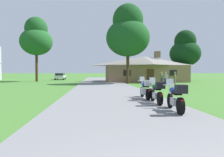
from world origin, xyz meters
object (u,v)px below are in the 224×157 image
Objects in this scene: motorcycle_blue_nearest_to_camera at (176,98)px; parked_white_suv_far_left at (60,76)px; motorcycle_blue_farthest_in_row at (146,90)px; tree_right_of_lodge at (185,50)px; motorcycle_green_second_in_row at (157,92)px; tree_left_far at (36,38)px; bystander_olive_shirt_near_lodge at (175,77)px; bystander_olive_shirt_by_tree at (162,78)px; bystander_gray_shirt_beside_signpost at (166,78)px; tree_by_lodge_front at (128,33)px.

motorcycle_blue_nearest_to_camera is 37.75m from parked_white_suv_far_left.
motorcycle_blue_farthest_in_row is 0.22× the size of tree_right_of_lodge.
motorcycle_blue_farthest_in_row is at bearing 95.70° from motorcycle_green_second_in_row.
tree_left_far is (-27.22, -1.21, 1.68)m from tree_right_of_lodge.
tree_left_far reaches higher than bystander_olive_shirt_near_lodge.
bystander_olive_shirt_by_tree is at bearing -52.15° from parked_white_suv_far_left.
motorcycle_green_second_in_row and motorcycle_blue_farthest_in_row have the same top height.
tree_right_of_lodge is at bearing -16.79° from parked_white_suv_far_left.
motorcycle_green_second_in_row is at bearing 99.20° from motorcycle_blue_nearest_to_camera.
bystander_olive_shirt_near_lodge is at bearing -5.56° from bystander_olive_shirt_by_tree.
bystander_olive_shirt_by_tree is at bearing -31.66° from tree_left_far.
bystander_gray_shirt_beside_signpost is (-1.91, -1.75, -0.02)m from bystander_olive_shirt_near_lodge.
motorcycle_green_second_in_row is 19.54m from tree_by_lodge_front.
motorcycle_green_second_in_row is at bearing -166.51° from bystander_olive_shirt_near_lodge.
tree_by_lodge_front reaches higher than motorcycle_blue_farthest_in_row.
tree_left_far is at bearing -109.52° from parked_white_suv_far_left.
tree_left_far is (-13.33, 28.16, 6.91)m from motorcycle_blue_nearest_to_camera.
tree_by_lodge_front reaches higher than bystander_gray_shirt_beside_signpost.
bystander_gray_shirt_beside_signpost is 0.15× the size of tree_by_lodge_front.
bystander_gray_shirt_beside_signpost is at bearing 71.29° from motorcycle_green_second_in_row.
parked_white_suv_far_left is (-10.66, 36.21, 0.16)m from motorcycle_blue_nearest_to_camera.
motorcycle_blue_nearest_to_camera is 0.19× the size of tree_by_lodge_front.
bystander_olive_shirt_by_tree is (5.09, 16.81, 0.33)m from motorcycle_blue_nearest_to_camera.
motorcycle_blue_farthest_in_row is at bearing -61.60° from tree_left_far.
motorcycle_blue_farthest_in_row is 17.87m from tree_by_lodge_front.
tree_left_far is at bearing 108.08° from bystander_olive_shirt_by_tree.
motorcycle_blue_farthest_in_row is 16.48m from bystander_olive_shirt_near_lodge.
tree_right_of_lodge is 27.30m from tree_left_far.
motorcycle_blue_nearest_to_camera is 1.00× the size of motorcycle_blue_farthest_in_row.
bystander_olive_shirt_by_tree is at bearing 154.62° from bystander_gray_shirt_beside_signpost.
bystander_olive_shirt_near_lodge is 0.15× the size of tree_by_lodge_front.
motorcycle_green_second_in_row is 15.58m from bystander_olive_shirt_by_tree.
tree_by_lodge_front reaches higher than tree_left_far.
bystander_gray_shirt_beside_signpost reaches higher than motorcycle_blue_nearest_to_camera.
parked_white_suv_far_left is (-10.54, 34.09, 0.16)m from motorcycle_green_second_in_row.
tree_right_of_lodge is (14.12, 25.44, 5.24)m from motorcycle_blue_farthest_in_row.
bystander_olive_shirt_by_tree is 0.36× the size of parked_white_suv_far_left.
tree_right_of_lodge reaches higher than bystander_olive_shirt_near_lodge.
bystander_olive_shirt_near_lodge is 2.94m from bystander_olive_shirt_by_tree.
parked_white_suv_far_left is at bearing 127.46° from tree_by_lodge_front.
tree_left_far is (-18.92, 11.44, 6.60)m from bystander_gray_shirt_beside_signpost.
tree_right_of_lodge reaches higher than bystander_olive_shirt_by_tree.
tree_right_of_lodge is at bearing 8.12° from bystander_olive_shirt_near_lodge.
bystander_olive_shirt_near_lodge is at bearing -45.52° from parked_white_suv_far_left.
bystander_gray_shirt_beside_signpost is at bearing -41.70° from tree_by_lodge_front.
tree_left_far reaches higher than motorcycle_blue_farthest_in_row.
bystander_olive_shirt_near_lodge and bystander_olive_shirt_by_tree have the same top height.
motorcycle_green_second_in_row is at bearing -149.82° from bystander_olive_shirt_by_tree.
parked_white_suv_far_left is at bearing 112.21° from motorcycle_blue_nearest_to_camera.
motorcycle_blue_farthest_in_row is 1.23× the size of bystander_olive_shirt_by_tree.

